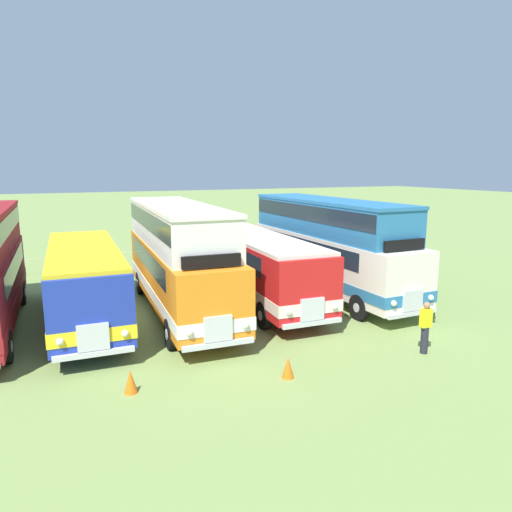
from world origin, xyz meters
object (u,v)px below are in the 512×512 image
Objects in this scene: bus_third_in_row at (85,278)px; bus_fourth_in_row at (178,254)px; marshal_person at (425,327)px; bus_sixth_in_row at (328,242)px; cone_mid_row at (131,381)px; bus_fifth_in_row at (256,262)px; cone_near_end at (288,367)px.

bus_fourth_in_row is at bearing -2.67° from bus_third_in_row.
bus_third_in_row is at bearing 141.38° from marshal_person.
bus_sixth_in_row reaches higher than cone_mid_row.
marshal_person is at bearing -38.62° from bus_third_in_row.
bus_fifth_in_row is at bearing 1.40° from bus_third_in_row.
cone_mid_row is (0.57, -6.67, -1.42)m from bus_third_in_row.
bus_fourth_in_row is 0.99× the size of bus_sixth_in_row.
bus_third_in_row is 0.92× the size of bus_fifth_in_row.
bus_sixth_in_row is 9.89m from cone_near_end.
cone_mid_row is at bearing -134.53° from bus_fifth_in_row.
bus_sixth_in_row is at bearing 0.50° from bus_fourth_in_row.
bus_sixth_in_row is 6.50× the size of marshal_person.
bus_fifth_in_row is at bearing 107.05° from marshal_person.
marshal_person reaches higher than cone_near_end.
bus_third_in_row is 12.51m from marshal_person.
marshal_person is at bearing -98.92° from bus_sixth_in_row.
bus_third_in_row is at bearing -178.60° from bus_fifth_in_row.
bus_sixth_in_row is 17.78× the size of cone_near_end.
bus_fifth_in_row is at bearing 72.44° from cone_near_end.
bus_fifth_in_row is 3.73m from bus_sixth_in_row.
bus_sixth_in_row reaches higher than marshal_person.
cone_mid_row is (-3.09, -6.50, -2.15)m from bus_fourth_in_row.
bus_fourth_in_row is at bearing 99.15° from cone_near_end.
cone_near_end is (4.85, -7.58, -1.43)m from bus_third_in_row.
bus_third_in_row is 7.31m from bus_fifth_in_row.
marshal_person is at bearing -6.96° from cone_mid_row.
bus_sixth_in_row is at bearing 50.76° from cone_near_end.
bus_third_in_row is 5.78× the size of marshal_person.
bus_fifth_in_row reaches higher than cone_mid_row.
marshal_person is (9.75, -7.79, -0.86)m from bus_third_in_row.
bus_fourth_in_row is at bearing -174.54° from bus_fifth_in_row.
bus_third_in_row is at bearing 122.61° from cone_near_end.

